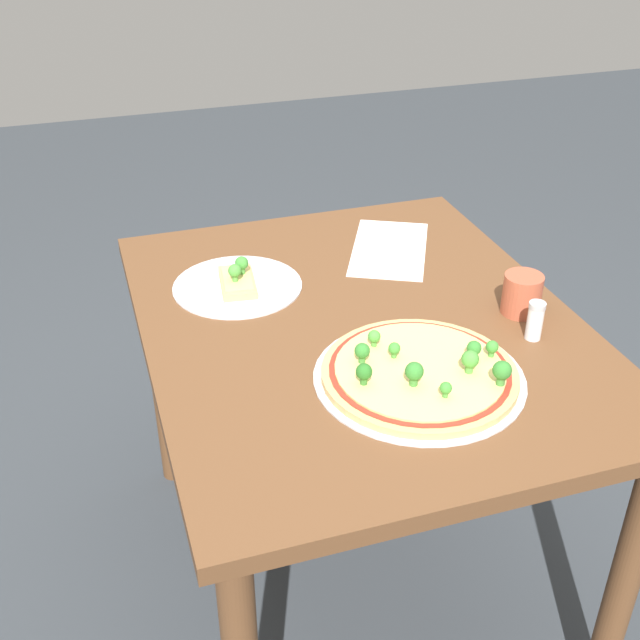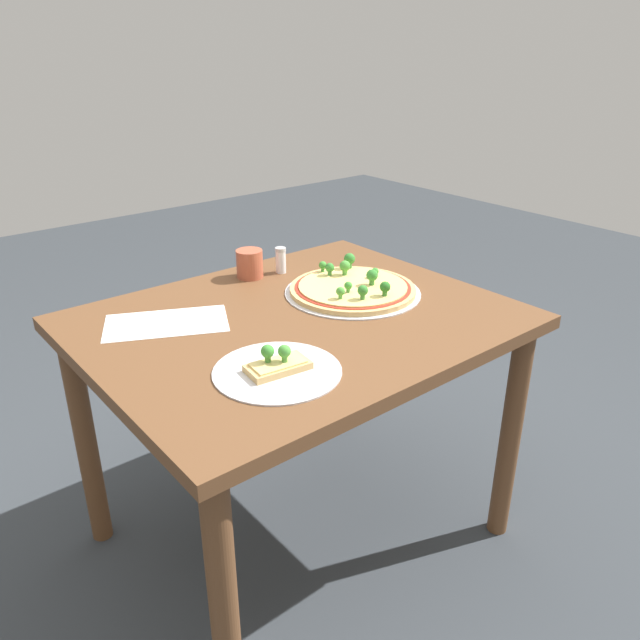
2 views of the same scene
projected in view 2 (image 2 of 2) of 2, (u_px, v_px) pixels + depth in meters
name	position (u px, v px, depth m)	size (l,w,h in m)	color
ground_plane	(301.00, 531.00, 1.96)	(8.00, 8.00, 0.00)	#33383D
dining_table	(298.00, 351.00, 1.69)	(1.09, 0.88, 0.74)	brown
pizza_tray_whole	(353.00, 288.00, 1.80)	(0.39, 0.39, 0.07)	silver
pizza_tray_slice	(277.00, 368.00, 1.37)	(0.29, 0.29, 0.06)	silver
drinking_cup	(250.00, 264.00, 1.91)	(0.08, 0.08, 0.09)	#AD5138
condiment_shaker	(281.00, 260.00, 1.95)	(0.03, 0.03, 0.08)	silver
paper_menu	(166.00, 323.00, 1.61)	(0.31, 0.17, 0.00)	white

